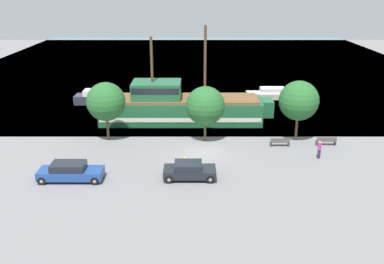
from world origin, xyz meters
TOP-DOWN VIEW (x-y plane):
  - ground_plane at (0.00, 0.00)m, footprint 160.00×160.00m
  - water_surface at (0.00, 44.00)m, footprint 80.00×80.00m
  - pirate_ship at (-2.54, 9.04)m, footprint 18.74×4.77m
  - moored_boat_dockside at (10.04, 19.04)m, footprint 7.99×2.19m
  - moored_boat_outer at (-13.44, 16.56)m, footprint 5.13×2.23m
  - parked_car_curb_front at (-1.33, -5.61)m, footprint 4.09×1.95m
  - parked_car_curb_mid at (-10.56, -5.90)m, footprint 4.94×1.91m
  - fire_hydrant at (-1.71, -3.00)m, footprint 0.42×0.25m
  - bench_promenade_east at (11.56, 1.61)m, footprint 1.85×0.45m
  - bench_promenade_west at (7.13, 1.34)m, footprint 1.80×0.45m
  - pedestrian_walking_near at (9.99, -1.53)m, footprint 0.32×0.32m
  - tree_row_east at (-9.31, 3.18)m, footprint 3.72×3.72m
  - tree_row_mideast at (0.15, 2.99)m, footprint 3.74×3.74m
  - tree_row_midwest at (9.05, 3.18)m, footprint 3.80×3.80m

SIDE VIEW (x-z plane):
  - ground_plane at x=0.00m, z-range 0.00..0.00m
  - water_surface at x=0.00m, z-range 0.00..0.00m
  - fire_hydrant at x=-1.71m, z-range 0.03..0.79m
  - bench_promenade_west at x=7.13m, z-range 0.02..0.87m
  - bench_promenade_east at x=11.56m, z-range 0.02..0.87m
  - moored_boat_dockside at x=10.04m, z-range -0.17..1.25m
  - parked_car_curb_front at x=-1.33m, z-range 0.01..1.36m
  - moored_boat_outer at x=-13.44m, z-range -0.19..1.56m
  - parked_car_curb_mid at x=-10.56m, z-range 0.00..1.44m
  - pedestrian_walking_near at x=9.99m, z-range 0.01..1.61m
  - pirate_ship at x=-2.54m, z-range -3.54..6.86m
  - tree_row_mideast at x=0.15m, z-range 0.81..6.17m
  - tree_row_east at x=-9.31m, z-range 0.99..6.69m
  - tree_row_midwest at x=9.05m, z-range 1.02..6.86m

